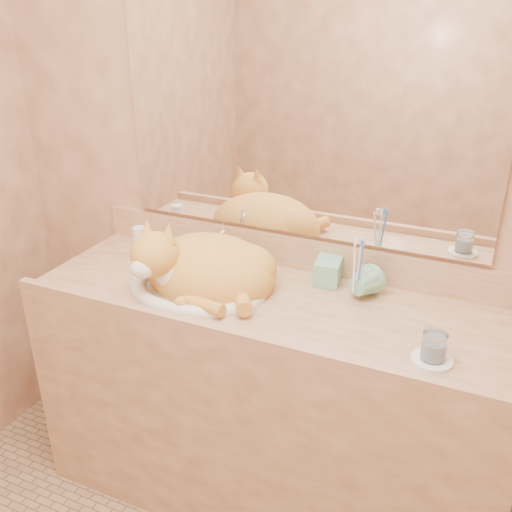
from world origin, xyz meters
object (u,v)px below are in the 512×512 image
at_px(soap_dispenser, 326,264).
at_px(sink_basin, 198,268).
at_px(vanity_counter, 267,403).
at_px(cat, 202,266).
at_px(toothbrush_cup, 356,289).
at_px(water_glass, 434,346).

bearing_deg(soap_dispenser, sink_basin, -165.05).
height_order(vanity_counter, sink_basin, sink_basin).
height_order(vanity_counter, cat, cat).
bearing_deg(soap_dispenser, toothbrush_cup, -27.10).
xyz_separation_m(toothbrush_cup, water_glass, (0.28, -0.24, 0.00)).
xyz_separation_m(vanity_counter, toothbrush_cup, (0.26, 0.10, 0.47)).
relative_size(soap_dispenser, toothbrush_cup, 1.82).
height_order(vanity_counter, soap_dispenser, soap_dispenser).
relative_size(toothbrush_cup, water_glass, 1.32).
bearing_deg(vanity_counter, soap_dispenser, 44.01).
bearing_deg(toothbrush_cup, water_glass, -40.34).
bearing_deg(sink_basin, vanity_counter, -7.48).
xyz_separation_m(sink_basin, toothbrush_cup, (0.51, 0.12, -0.03)).
height_order(cat, soap_dispenser, cat).
xyz_separation_m(cat, soap_dispenser, (0.38, 0.15, 0.01)).
bearing_deg(cat, water_glass, -10.21).
bearing_deg(sink_basin, water_glass, -20.41).
bearing_deg(toothbrush_cup, sink_basin, -166.62).
bearing_deg(water_glass, cat, 170.86).
bearing_deg(cat, vanity_counter, 1.53).
bearing_deg(vanity_counter, water_glass, -14.03).
distance_m(sink_basin, cat, 0.02).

